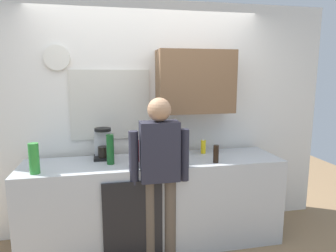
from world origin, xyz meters
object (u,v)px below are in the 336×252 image
object	(u,v)px
coffee_maker	(103,145)
dish_soap	(203,147)
bottle_dark_sauce	(216,154)
bottle_green_wine	(110,149)
bottle_olive_oil	(150,145)
cup_terracotta_mug	(155,162)
bottle_clear_soda	(34,158)
person_at_sink	(160,167)
bottle_red_vinegar	(138,151)

from	to	relation	value
coffee_maker	dish_soap	distance (m)	1.10
bottle_dark_sauce	bottle_green_wine	xyz separation A→B (m)	(-1.04, 0.17, 0.06)
bottle_olive_oil	dish_soap	xyz separation A→B (m)	(0.60, 0.00, -0.05)
bottle_olive_oil	bottle_green_wine	distance (m)	0.48
bottle_olive_oil	cup_terracotta_mug	bearing A→B (deg)	-91.69
bottle_clear_soda	coffee_maker	bearing A→B (deg)	32.44
bottle_dark_sauce	bottle_olive_oil	world-z (taller)	bottle_olive_oil
bottle_clear_soda	person_at_sink	size ratio (longest dim) A/B	0.17
bottle_dark_sauce	bottle_green_wine	world-z (taller)	bottle_green_wine
bottle_olive_oil	bottle_clear_soda	bearing A→B (deg)	-162.18
coffee_maker	cup_terracotta_mug	bearing A→B (deg)	-39.57
bottle_green_wine	cup_terracotta_mug	size ratio (longest dim) A/B	3.26
bottle_dark_sauce	bottle_green_wine	bearing A→B (deg)	170.97
bottle_clear_soda	dish_soap	distance (m)	1.74
dish_soap	person_at_sink	size ratio (longest dim) A/B	0.11
bottle_green_wine	bottle_olive_oil	bearing A→B (deg)	25.09
bottle_dark_sauce	bottle_olive_oil	size ratio (longest dim) A/B	0.72
bottle_red_vinegar	bottle_green_wine	bearing A→B (deg)	-171.21
bottle_red_vinegar	bottle_olive_oil	bearing A→B (deg)	45.82
bottle_clear_soda	cup_terracotta_mug	bearing A→B (deg)	-1.07
bottle_red_vinegar	cup_terracotta_mug	bearing A→B (deg)	-56.41
bottle_clear_soda	dish_soap	bearing A→B (deg)	11.82
cup_terracotta_mug	bottle_dark_sauce	bearing A→B (deg)	0.70
coffee_maker	cup_terracotta_mug	size ratio (longest dim) A/B	3.59
bottle_dark_sauce	bottle_olive_oil	xyz separation A→B (m)	(-0.61, 0.37, 0.03)
bottle_red_vinegar	bottle_clear_soda	bearing A→B (deg)	-168.35
coffee_maker	bottle_clear_soda	world-z (taller)	coffee_maker
bottle_olive_oil	cup_terracotta_mug	xyz separation A→B (m)	(-0.01, -0.38, -0.08)
bottle_dark_sauce	bottle_red_vinegar	xyz separation A→B (m)	(-0.77, 0.21, 0.02)
coffee_maker	bottle_green_wine	size ratio (longest dim) A/B	1.10
coffee_maker	bottle_green_wine	world-z (taller)	coffee_maker
coffee_maker	bottle_olive_oil	xyz separation A→B (m)	(0.50, -0.03, -0.02)
bottle_clear_soda	bottle_olive_oil	xyz separation A→B (m)	(1.10, 0.35, -0.01)
bottle_olive_oil	person_at_sink	xyz separation A→B (m)	(0.02, -0.46, -0.10)
bottle_green_wine	cup_terracotta_mug	distance (m)	0.47
cup_terracotta_mug	bottle_green_wine	bearing A→B (deg)	157.58
bottle_green_wine	bottle_dark_sauce	bearing A→B (deg)	-9.03
bottle_green_wine	dish_soap	distance (m)	1.05
dish_soap	coffee_maker	bearing A→B (deg)	178.58
bottle_clear_soda	bottle_red_vinegar	world-z (taller)	bottle_clear_soda
coffee_maker	bottle_green_wine	bearing A→B (deg)	-73.37
bottle_dark_sauce	dish_soap	xyz separation A→B (m)	(-0.01, 0.37, -0.01)
dish_soap	cup_terracotta_mug	bearing A→B (deg)	-148.33
bottle_olive_oil	cup_terracotta_mug	distance (m)	0.38
cup_terracotta_mug	coffee_maker	bearing A→B (deg)	140.43
bottle_red_vinegar	dish_soap	distance (m)	0.77
bottle_red_vinegar	cup_terracotta_mug	distance (m)	0.27
coffee_maker	bottle_olive_oil	distance (m)	0.50
person_at_sink	bottle_dark_sauce	bearing A→B (deg)	15.59
bottle_olive_oil	bottle_green_wine	world-z (taller)	bottle_green_wine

